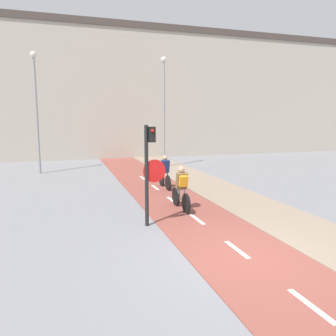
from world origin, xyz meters
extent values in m
plane|color=gray|center=(0.00, 0.00, 0.00)|extent=(120.00, 120.00, 0.00)
cube|color=brown|center=(0.00, 0.00, 0.01)|extent=(2.65, 60.00, 0.02)
cube|color=white|center=(0.00, -2.00, 0.02)|extent=(0.12, 1.10, 0.00)
cube|color=white|center=(0.00, 0.50, 0.02)|extent=(0.12, 1.10, 0.00)
cube|color=white|center=(0.00, 3.00, 0.02)|extent=(0.12, 1.10, 0.00)
cube|color=white|center=(0.00, 5.50, 0.02)|extent=(0.12, 1.10, 0.00)
cube|color=white|center=(0.00, 8.00, 0.02)|extent=(0.12, 1.10, 0.00)
cube|color=white|center=(0.00, 10.50, 0.02)|extent=(0.12, 1.10, 0.00)
cube|color=#B2A899|center=(0.00, 22.14, 4.99)|extent=(60.00, 5.00, 9.97)
cube|color=#473D38|center=(0.00, 22.14, 10.22)|extent=(60.00, 5.20, 0.50)
cylinder|color=black|center=(-1.62, 2.92, 1.47)|extent=(0.11, 0.11, 2.95)
cube|color=black|center=(-1.46, 2.92, 2.68)|extent=(0.20, 0.20, 0.44)
sphere|color=red|center=(-1.46, 2.81, 2.79)|extent=(0.09, 0.09, 0.09)
cone|color=red|center=(-1.38, 2.92, 1.62)|extent=(0.67, 0.01, 0.67)
cone|color=silver|center=(-1.38, 2.92, 1.62)|extent=(0.60, 0.02, 0.60)
cylinder|color=gray|center=(-5.29, 13.87, 3.25)|extent=(0.14, 0.14, 6.50)
sphere|color=silver|center=(-5.29, 13.87, 6.61)|extent=(0.36, 0.36, 0.36)
cylinder|color=gray|center=(2.21, 13.99, 3.32)|extent=(0.14, 0.14, 6.64)
sphere|color=silver|center=(2.21, 13.99, 6.75)|extent=(0.36, 0.36, 0.36)
cylinder|color=black|center=(-0.09, 3.74, 0.34)|extent=(0.07, 0.68, 0.68)
cylinder|color=black|center=(-0.09, 4.80, 0.34)|extent=(0.07, 0.68, 0.68)
cylinder|color=slate|center=(-0.09, 4.47, 0.52)|extent=(0.04, 0.68, 0.42)
cylinder|color=slate|center=(-0.09, 3.98, 0.54)|extent=(0.04, 0.35, 0.45)
cylinder|color=slate|center=(-0.09, 4.31, 0.73)|extent=(0.04, 0.98, 0.07)
cylinder|color=slate|center=(-0.09, 3.94, 0.33)|extent=(0.04, 0.41, 0.05)
cylinder|color=black|center=(-0.09, 4.80, 0.76)|extent=(0.46, 0.03, 0.03)
cube|color=brown|center=(-0.09, 4.19, 1.03)|extent=(0.36, 0.31, 0.59)
sphere|color=tan|center=(-0.09, 4.23, 1.41)|extent=(0.22, 0.22, 0.22)
cylinder|color=#232328|center=(-0.19, 4.16, 0.59)|extent=(0.04, 0.07, 0.43)
cylinder|color=#232328|center=(0.01, 4.16, 0.59)|extent=(0.04, 0.07, 0.43)
cube|color=orange|center=(-0.09, 4.01, 1.05)|extent=(0.28, 0.23, 0.39)
cylinder|color=black|center=(0.39, 7.28, 0.33)|extent=(0.07, 0.67, 0.67)
cylinder|color=black|center=(0.39, 8.30, 0.33)|extent=(0.07, 0.67, 0.67)
cylinder|color=maroon|center=(0.39, 7.98, 0.51)|extent=(0.04, 0.65, 0.42)
cylinder|color=maroon|center=(0.39, 7.51, 0.53)|extent=(0.04, 0.34, 0.44)
cylinder|color=maroon|center=(0.39, 7.83, 0.72)|extent=(0.04, 0.94, 0.07)
cylinder|color=maroon|center=(0.39, 7.47, 0.33)|extent=(0.04, 0.39, 0.05)
cylinder|color=black|center=(0.39, 8.30, 0.75)|extent=(0.46, 0.03, 0.03)
cube|color=navy|center=(0.39, 7.72, 1.02)|extent=(0.36, 0.31, 0.59)
sphere|color=tan|center=(0.39, 7.76, 1.40)|extent=(0.22, 0.22, 0.22)
cylinder|color=#232328|center=(0.29, 7.68, 0.58)|extent=(0.04, 0.07, 0.42)
cylinder|color=#232328|center=(0.49, 7.68, 0.58)|extent=(0.04, 0.07, 0.42)
camera|label=1|loc=(-3.80, -6.12, 3.11)|focal=35.00mm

